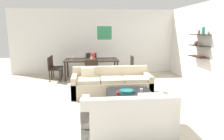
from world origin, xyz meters
The scene contains 20 objects.
ground_plane centered at (0.00, 0.00, 0.00)m, with size 18.00×18.00×0.00m, color #BCB29E.
back_wall_unit centered at (0.30, 3.53, 1.35)m, with size 8.40×0.09×2.70m.
right_wall_shelf_unit centered at (3.03, 0.61, 1.35)m, with size 0.34×8.20×2.70m.
sofa_beige centered at (0.00, 0.34, 0.29)m, with size 2.23×0.90×0.78m.
loveseat_white centered at (0.06, -1.98, 0.29)m, with size 1.61×0.90×0.78m.
coffee_table centered at (0.35, -0.77, 0.19)m, with size 1.06×1.01×0.38m.
decorative_bowl centered at (0.27, -0.73, 0.41)m, with size 0.35×0.35×0.06m.
candle_jar centered at (0.64, -0.68, 0.42)m, with size 0.06×0.06×0.07m, color silver.
apple_on_coffee_table centered at (0.05, -0.86, 0.42)m, with size 0.08×0.08×0.08m, color red.
dining_table centered at (-0.54, 2.43, 0.69)m, with size 2.01×0.97×0.75m.
dining_chair_left_near centered at (-1.95, 2.21, 0.50)m, with size 0.44×0.44×0.88m.
dining_chair_right_near centered at (0.86, 2.21, 0.50)m, with size 0.44×0.44×0.88m.
dining_chair_foot centered at (-0.54, 1.54, 0.50)m, with size 0.44×0.44×0.88m.
dining_chair_head centered at (-0.54, 3.32, 0.50)m, with size 0.44×0.44×0.88m.
dining_chair_left_far centered at (-1.95, 2.64, 0.50)m, with size 0.44×0.44×0.88m.
wine_glass_foot centered at (-0.54, 2.00, 0.85)m, with size 0.07×0.07×0.15m.
wine_glass_left_near centered at (-1.27, 2.31, 0.88)m, with size 0.07×0.07×0.18m.
wine_glass_head centered at (-0.54, 2.85, 0.86)m, with size 0.06×0.06×0.16m.
wine_glass_right_near centered at (0.18, 2.31, 0.87)m, with size 0.07×0.07×0.17m.
centerpiece_vase centered at (-0.48, 2.39, 0.92)m, with size 0.16×0.16×0.28m.
Camera 1 is at (-0.57, -5.45, 1.84)m, focal length 33.49 mm.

